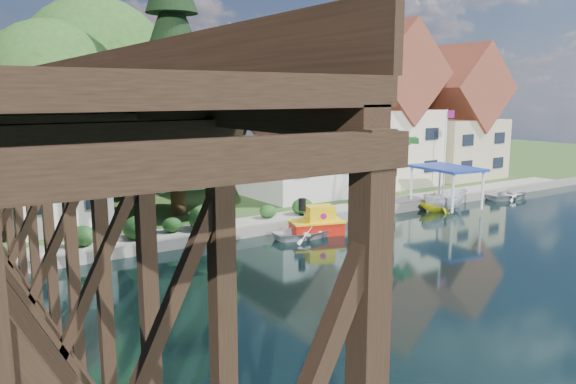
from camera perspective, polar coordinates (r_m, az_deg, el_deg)
name	(u,v)px	position (r m, az deg, el deg)	size (l,w,h in m)	color
ground	(363,265)	(28.12, 7.60, -7.39)	(140.00, 140.00, 0.00)	black
bank	(133,177)	(57.45, -15.52, 1.47)	(140.00, 52.00, 0.50)	#315221
seawall	(327,220)	(36.45, 3.96, -2.81)	(60.00, 0.40, 0.62)	slate
promenade	(338,209)	(38.62, 5.12, -1.77)	(50.00, 2.60, 0.06)	gray
house_left	(295,136)	(43.90, 0.68, 5.75)	(7.64, 8.64, 11.02)	beige
house_center	(376,116)	(49.87, 8.95, 7.60)	(8.65, 9.18, 13.89)	beige
house_right	(449,121)	(56.09, 16.09, 6.93)	(8.15, 8.64, 12.45)	tan
shed	(56,172)	(35.45, -22.48, 1.87)	(5.09, 5.40, 7.85)	beige
bg_trees	(194,107)	(45.39, -9.48, 8.47)	(49.90, 13.30, 10.57)	#382314
shrubs	(196,218)	(32.91, -9.29, -2.66)	(15.76, 2.47, 1.70)	#173C15
conifer	(174,83)	(36.88, -11.49, 10.77)	(7.17, 7.17, 17.66)	#382314
palm_tree	(394,142)	(41.69, 10.69, 5.00)	(4.45, 4.45, 5.01)	#382314
flagpole	(446,143)	(45.31, 15.78, 4.82)	(1.05, 0.15, 6.68)	white
tugboat	(317,223)	(33.79, 2.99, -3.17)	(3.52, 2.59, 2.29)	#AF160B
boat_white_a	(307,230)	(33.07, 1.92, -3.91)	(2.92, 4.08, 0.85)	silver
boat_canopy	(446,191)	(42.25, 15.72, 0.06)	(4.12, 5.28, 3.17)	silver
boat_yellow	(436,201)	(41.78, 14.82, -0.87)	(2.43, 2.81, 1.48)	yellow
boat_white_b	(510,193)	(48.63, 21.60, -0.13)	(2.96, 4.14, 0.86)	silver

